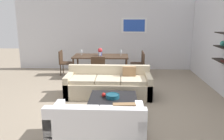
# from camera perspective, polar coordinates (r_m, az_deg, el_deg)

# --- Properties ---
(ground_plane) EXTENTS (18.00, 18.00, 0.00)m
(ground_plane) POSITION_cam_1_polar(r_m,az_deg,el_deg) (6.05, -0.27, -7.37)
(ground_plane) COLOR gray
(back_wall_unit) EXTENTS (8.40, 0.09, 2.70)m
(back_wall_unit) POSITION_cam_1_polar(r_m,az_deg,el_deg) (9.21, 2.69, 8.53)
(back_wall_unit) COLOR silver
(back_wall_unit) RESTS_ON ground
(sofa_beige) EXTENTS (2.27, 0.90, 0.78)m
(sofa_beige) POSITION_cam_1_polar(r_m,az_deg,el_deg) (6.27, -0.80, -3.77)
(sofa_beige) COLOR beige
(sofa_beige) RESTS_ON ground
(loveseat_white) EXTENTS (1.60, 0.90, 0.78)m
(loveseat_white) POSITION_cam_1_polar(r_m,az_deg,el_deg) (4.07, -3.54, -13.77)
(loveseat_white) COLOR white
(loveseat_white) RESTS_ON ground
(coffee_table) EXTENTS (1.04, 0.94, 0.38)m
(coffee_table) POSITION_cam_1_polar(r_m,az_deg,el_deg) (5.20, 0.29, -8.70)
(coffee_table) COLOR black
(coffee_table) RESTS_ON ground
(decorative_bowl) EXTENTS (0.30, 0.30, 0.09)m
(decorative_bowl) POSITION_cam_1_polar(r_m,az_deg,el_deg) (5.07, 0.14, -6.43)
(decorative_bowl) COLOR navy
(decorative_bowl) RESTS_ON coffee_table
(apple_on_coffee_table) EXTENTS (0.09, 0.09, 0.09)m
(apple_on_coffee_table) POSITION_cam_1_polar(r_m,az_deg,el_deg) (5.16, -2.07, -6.10)
(apple_on_coffee_table) COLOR red
(apple_on_coffee_table) RESTS_ON coffee_table
(dining_table) EXTENTS (1.92, 0.90, 0.75)m
(dining_table) POSITION_cam_1_polar(r_m,az_deg,el_deg) (8.14, -2.79, 3.09)
(dining_table) COLOR #422D1E
(dining_table) RESTS_ON ground
(dining_chair_left_far) EXTENTS (0.44, 0.44, 0.88)m
(dining_chair_left_far) POSITION_cam_1_polar(r_m,az_deg,el_deg) (8.61, -11.75, 2.19)
(dining_chair_left_far) COLOR #422D1E
(dining_chair_left_far) RESTS_ON ground
(dining_chair_right_near) EXTENTS (0.44, 0.44, 0.88)m
(dining_chair_right_near) POSITION_cam_1_polar(r_m,az_deg,el_deg) (7.97, 6.92, 1.48)
(dining_chair_right_near) COLOR #422D1E
(dining_chair_right_near) RESTS_ON ground
(dining_chair_foot) EXTENTS (0.44, 0.44, 0.88)m
(dining_chair_foot) POSITION_cam_1_polar(r_m,az_deg,el_deg) (7.34, -3.38, 0.51)
(dining_chair_foot) COLOR #422D1E
(dining_chair_foot) RESTS_ON ground
(dining_chair_right_far) EXTENTS (0.44, 0.44, 0.88)m
(dining_chair_right_far) POSITION_cam_1_polar(r_m,az_deg,el_deg) (8.37, 6.71, 2.06)
(dining_chair_right_far) COLOR #422D1E
(dining_chair_right_far) RESTS_ON ground
(wine_glass_foot) EXTENTS (0.07, 0.07, 0.17)m
(wine_glass_foot) POSITION_cam_1_polar(r_m,az_deg,el_deg) (7.73, -3.07, 3.92)
(wine_glass_foot) COLOR silver
(wine_glass_foot) RESTS_ON dining_table
(wine_glass_right_far) EXTENTS (0.07, 0.07, 0.19)m
(wine_glass_right_far) POSITION_cam_1_polar(r_m,az_deg,el_deg) (8.19, 2.19, 4.58)
(wine_glass_right_far) COLOR silver
(wine_glass_right_far) RESTS_ON dining_table
(wine_glass_left_far) EXTENTS (0.07, 0.07, 0.18)m
(wine_glass_left_far) POSITION_cam_1_polar(r_m,az_deg,el_deg) (8.31, -7.58, 4.59)
(wine_glass_left_far) COLOR silver
(wine_glass_left_far) RESTS_ON dining_table
(centerpiece_vase) EXTENTS (0.16, 0.16, 0.27)m
(centerpiece_vase) POSITION_cam_1_polar(r_m,az_deg,el_deg) (8.10, -2.94, 4.57)
(centerpiece_vase) COLOR #4C518C
(centerpiece_vase) RESTS_ON dining_table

